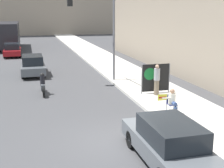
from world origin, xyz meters
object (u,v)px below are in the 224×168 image
seated_protester (172,101)px  car_on_road_midblock (12,50)px  protest_banner (155,78)px  jogger_on_sidewalk (157,80)px  city_bus_on_road (9,34)px  traffic_light_pole (99,20)px  parked_car_curbside (169,142)px  car_on_road_nearest (33,65)px  motorcycle_on_road (43,85)px

seated_protester → car_on_road_midblock: 24.39m
protest_banner → car_on_road_midblock: size_ratio=0.40×
protest_banner → jogger_on_sidewalk: bearing=-103.8°
city_bus_on_road → protest_banner: bearing=-70.9°
seated_protester → jogger_on_sidewalk: bearing=67.5°
protest_banner → traffic_light_pole: (-2.46, 4.00, 3.22)m
traffic_light_pole → car_on_road_midblock: bearing=112.3°
jogger_on_sidewalk → parked_car_curbside: (-2.79, -7.51, -0.33)m
parked_car_curbside → city_bus_on_road: 35.51m
car_on_road_nearest → jogger_on_sidewalk: bearing=-52.8°
car_on_road_midblock → seated_protester: bearing=-71.1°
parked_car_curbside → motorcycle_on_road: parked_car_curbside is taller
protest_banner → car_on_road_nearest: 10.75m
seated_protester → traffic_light_pole: size_ratio=0.20×
car_on_road_nearest → motorcycle_on_road: 6.31m
traffic_light_pole → car_on_road_midblock: (-6.25, 15.21, -3.56)m
seated_protester → jogger_on_sidewalk: 3.47m
jogger_on_sidewalk → car_on_road_nearest: 11.05m
parked_car_curbside → car_on_road_midblock: size_ratio=1.03×
seated_protester → car_on_road_midblock: size_ratio=0.27×
car_on_road_midblock → car_on_road_nearest: bearing=-80.0°
protest_banner → motorcycle_on_road: protest_banner is taller
seated_protester → car_on_road_midblock: bearing=97.7°
seated_protester → parked_car_curbside: size_ratio=0.27×
jogger_on_sidewalk → traffic_light_pole: 5.99m
jogger_on_sidewalk → traffic_light_pole: bearing=-83.9°
jogger_on_sidewalk → city_bus_on_road: bearing=-93.0°
jogger_on_sidewalk → car_on_road_nearest: (-6.68, 8.79, -0.31)m
protest_banner → traffic_light_pole: 5.70m
seated_protester → city_bus_on_road: (-8.54, 30.79, 1.14)m
seated_protester → protest_banner: (0.79, 3.86, 0.26)m
car_on_road_nearest → car_on_road_midblock: (-1.91, 10.88, -0.03)m
jogger_on_sidewalk → seated_protester: bearing=57.2°
car_on_road_midblock → motorcycle_on_road: 17.33m
jogger_on_sidewalk → city_bus_on_road: 28.92m
car_on_road_nearest → city_bus_on_road: (-2.53, 18.60, 1.19)m
car_on_road_nearest → car_on_road_midblock: 11.05m
traffic_light_pole → car_on_road_nearest: (-4.33, 4.33, -3.54)m
traffic_light_pole → car_on_road_midblock: traffic_light_pole is taller
traffic_light_pole → city_bus_on_road: 24.05m
protest_banner → city_bus_on_road: bearing=109.1°
jogger_on_sidewalk → motorcycle_on_road: size_ratio=0.85×
parked_car_curbside → car_on_road_nearest: 16.76m
protest_banner → parked_car_curbside: 8.49m
protest_banner → car_on_road_nearest: size_ratio=0.37×
seated_protester → parked_car_curbside: parked_car_curbside is taller
car_on_road_nearest → car_on_road_midblock: bearing=100.0°
jogger_on_sidewalk → motorcycle_on_road: bearing=-43.3°
protest_banner → motorcycle_on_road: size_ratio=0.85×
city_bus_on_road → parked_car_curbside: bearing=-79.6°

